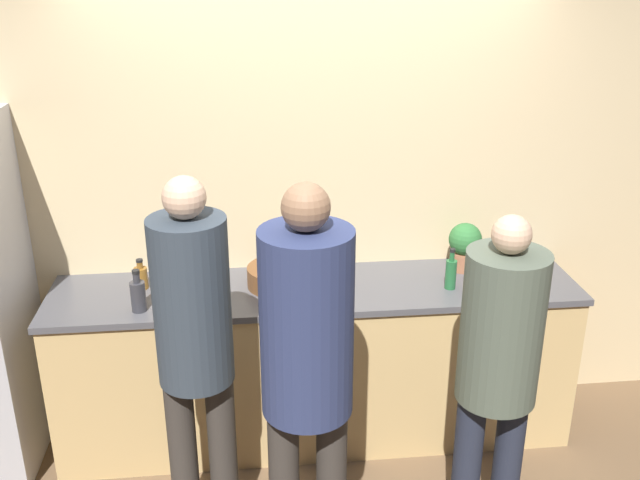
% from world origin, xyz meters
% --- Properties ---
extents(ground_plane, '(14.00, 14.00, 0.00)m').
position_xyz_m(ground_plane, '(0.00, 0.00, 0.00)').
color(ground_plane, brown).
extents(wall_back, '(5.20, 0.06, 2.60)m').
position_xyz_m(wall_back, '(0.00, 0.67, 1.30)').
color(wall_back, '#D6BC8C').
rests_on(wall_back, ground_plane).
extents(counter, '(2.82, 0.65, 0.93)m').
position_xyz_m(counter, '(0.00, 0.36, 0.46)').
color(counter, tan).
rests_on(counter, ground_plane).
extents(person_left, '(0.33, 0.33, 1.77)m').
position_xyz_m(person_left, '(-0.60, -0.36, 1.05)').
color(person_left, '#38332D').
rests_on(person_left, ground_plane).
extents(person_center, '(0.37, 0.37, 1.82)m').
position_xyz_m(person_center, '(-0.14, -0.67, 1.10)').
color(person_center, '#38332D').
rests_on(person_center, ground_plane).
extents(person_right, '(0.35, 0.35, 1.62)m').
position_xyz_m(person_right, '(0.70, -0.53, 0.97)').
color(person_right, '#232838').
rests_on(person_right, ground_plane).
extents(fruit_bowl, '(0.36, 0.36, 0.15)m').
position_xyz_m(fruit_bowl, '(-0.19, 0.39, 0.98)').
color(fruit_bowl, brown).
rests_on(fruit_bowl, counter).
extents(utensil_crock, '(0.12, 0.12, 0.26)m').
position_xyz_m(utensil_crock, '(1.09, 0.47, 1.00)').
color(utensil_crock, '#ADA393').
rests_on(utensil_crock, counter).
extents(bottle_dark, '(0.07, 0.07, 0.22)m').
position_xyz_m(bottle_dark, '(-0.90, 0.17, 1.01)').
color(bottle_dark, '#333338').
rests_on(bottle_dark, counter).
extents(bottle_amber, '(0.07, 0.07, 0.17)m').
position_xyz_m(bottle_amber, '(-0.92, 0.43, 0.99)').
color(bottle_amber, brown).
rests_on(bottle_amber, counter).
extents(bottle_green, '(0.06, 0.06, 0.23)m').
position_xyz_m(bottle_green, '(0.71, 0.25, 1.02)').
color(bottle_green, '#236033').
rests_on(bottle_green, counter).
extents(cup_blue, '(0.09, 0.09, 0.08)m').
position_xyz_m(cup_blue, '(-0.65, 0.59, 0.97)').
color(cup_blue, '#335184').
rests_on(cup_blue, counter).
extents(potted_plant, '(0.18, 0.18, 0.27)m').
position_xyz_m(potted_plant, '(0.85, 0.49, 1.07)').
color(potted_plant, '#9E6042').
rests_on(potted_plant, counter).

